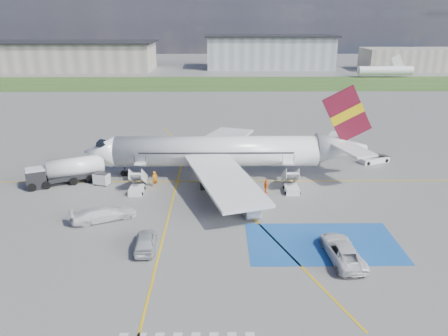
% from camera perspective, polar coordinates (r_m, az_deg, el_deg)
% --- Properties ---
extents(ground, '(400.00, 400.00, 0.00)m').
position_cam_1_polar(ground, '(44.67, -1.08, -7.32)').
color(ground, '#60605E').
rests_on(ground, ground).
extents(grass_strip, '(400.00, 30.00, 0.01)m').
position_cam_1_polar(grass_strip, '(136.36, -0.78, 10.99)').
color(grass_strip, '#2D4C1E').
rests_on(grass_strip, ground).
extents(taxiway_line_main, '(120.00, 0.20, 0.01)m').
position_cam_1_polar(taxiway_line_main, '(55.64, -0.99, -1.74)').
color(taxiway_line_main, gold).
rests_on(taxiway_line_main, ground).
extents(taxiway_line_cross, '(0.20, 60.00, 0.01)m').
position_cam_1_polar(taxiway_line_cross, '(36.43, -9.35, -14.37)').
color(taxiway_line_cross, gold).
rests_on(taxiway_line_cross, ground).
extents(taxiway_line_diag, '(20.71, 56.45, 0.01)m').
position_cam_1_polar(taxiway_line_diag, '(55.64, -0.99, -1.74)').
color(taxiway_line_diag, gold).
rests_on(taxiway_line_diag, ground).
extents(staging_box, '(14.00, 8.00, 0.01)m').
position_cam_1_polar(staging_box, '(42.24, 12.77, -9.53)').
color(staging_box, '#1A4F9C').
rests_on(staging_box, ground).
extents(terminal_west, '(60.00, 22.00, 10.00)m').
position_cam_1_polar(terminal_west, '(179.32, -19.15, 13.61)').
color(terminal_west, gray).
rests_on(terminal_west, ground).
extents(terminal_centre, '(48.00, 18.00, 12.00)m').
position_cam_1_polar(terminal_centre, '(176.53, 5.97, 14.79)').
color(terminal_centre, gray).
rests_on(terminal_centre, ground).
extents(terminal_east, '(40.00, 16.00, 8.00)m').
position_cam_1_polar(terminal_east, '(184.40, 23.90, 12.86)').
color(terminal_east, gray).
rests_on(terminal_east, ground).
extents(airliner, '(36.81, 32.95, 11.92)m').
position_cam_1_polar(airliner, '(56.42, 0.53, 2.21)').
color(airliner, silver).
rests_on(airliner, ground).
extents(airstairs_fwd, '(1.90, 5.20, 3.60)m').
position_cam_1_polar(airstairs_fwd, '(53.28, -11.29, -2.41)').
color(airstairs_fwd, silver).
rests_on(airstairs_fwd, ground).
extents(airstairs_aft, '(1.90, 5.20, 3.60)m').
position_cam_1_polar(airstairs_aft, '(53.05, 8.76, -2.35)').
color(airstairs_aft, silver).
rests_on(airstairs_aft, ground).
extents(fuel_tanker, '(9.40, 6.06, 3.15)m').
position_cam_1_polar(fuel_tanker, '(58.13, -19.90, -0.62)').
color(fuel_tanker, black).
rests_on(fuel_tanker, ground).
extents(gpu_cart, '(2.15, 1.73, 1.56)m').
position_cam_1_polar(gpu_cart, '(56.43, -15.69, -1.43)').
color(gpu_cart, silver).
rests_on(gpu_cart, ground).
extents(belt_loader, '(4.82, 3.08, 1.40)m').
position_cam_1_polar(belt_loader, '(66.25, 19.06, 1.00)').
color(belt_loader, silver).
rests_on(belt_loader, ground).
extents(car_silver_a, '(2.24, 4.84, 1.61)m').
position_cam_1_polar(car_silver_a, '(40.50, -10.21, -9.39)').
color(car_silver_a, '#A5A8AC').
rests_on(car_silver_a, ground).
extents(car_silver_b, '(2.38, 4.64, 1.46)m').
position_cam_1_polar(car_silver_b, '(46.84, 3.26, -5.04)').
color(car_silver_b, '#A6A9AD').
rests_on(car_silver_b, ground).
extents(van_white_a, '(2.76, 5.46, 2.00)m').
position_cam_1_polar(van_white_a, '(39.75, 15.21, -10.06)').
color(van_white_a, silver).
rests_on(van_white_a, ground).
extents(van_white_b, '(5.35, 3.86, 1.94)m').
position_cam_1_polar(van_white_b, '(46.72, -15.45, -5.50)').
color(van_white_b, silver).
rests_on(van_white_b, ground).
extents(crew_fwd, '(0.85, 0.77, 1.95)m').
position_cam_1_polar(crew_fwd, '(54.39, -9.00, -1.40)').
color(crew_fwd, orange).
rests_on(crew_fwd, ground).
extents(crew_nose, '(0.92, 1.06, 1.88)m').
position_cam_1_polar(crew_nose, '(58.88, -16.61, -0.40)').
color(crew_nose, orange).
rests_on(crew_nose, ground).
extents(crew_aft, '(0.71, 1.09, 1.73)m').
position_cam_1_polar(crew_aft, '(51.98, 5.49, -2.39)').
color(crew_aft, orange).
rests_on(crew_aft, ground).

